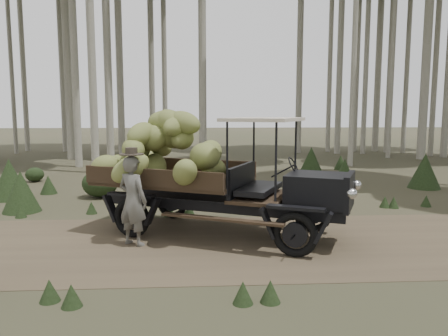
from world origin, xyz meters
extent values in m
plane|color=#473D2B|center=(0.00, 0.00, 0.00)|extent=(120.00, 120.00, 0.00)
cube|color=brown|center=(0.00, 0.00, 0.00)|extent=(70.00, 4.00, 0.01)
cube|color=black|center=(1.09, -0.16, 1.04)|extent=(1.36, 1.33, 0.57)
cube|color=black|center=(1.61, -0.40, 1.04)|extent=(0.53, 0.99, 0.64)
cube|color=black|center=(-0.23, 0.45, 1.14)|extent=(0.69, 1.35, 0.57)
cube|color=#38281C|center=(-1.55, 1.05, 1.04)|extent=(3.42, 2.92, 0.08)
cube|color=#38281C|center=(-1.15, 1.90, 1.22)|extent=(2.66, 1.28, 0.33)
cube|color=#38281C|center=(-1.94, 0.21, 1.22)|extent=(2.66, 1.28, 0.33)
cube|color=#38281C|center=(-2.86, 1.66, 1.22)|extent=(0.84, 1.72, 0.33)
cube|color=beige|center=(0.18, 0.26, 2.30)|extent=(1.82, 2.10, 0.06)
cube|color=black|center=(-0.39, 0.96, 0.64)|extent=(4.38, 2.10, 0.19)
cube|color=black|center=(-0.72, 0.24, 0.64)|extent=(4.38, 2.10, 0.19)
torus|color=black|center=(1.25, 0.68, 0.39)|extent=(0.78, 0.46, 0.79)
torus|color=black|center=(0.56, -0.83, 0.39)|extent=(0.78, 0.46, 0.79)
torus|color=black|center=(-1.67, 2.03, 0.39)|extent=(0.78, 0.46, 0.79)
torus|color=black|center=(-2.36, 0.52, 0.39)|extent=(0.78, 0.46, 0.79)
sphere|color=beige|center=(1.88, -0.01, 1.09)|extent=(0.19, 0.19, 0.19)
sphere|color=beige|center=(1.49, -0.86, 1.09)|extent=(0.19, 0.19, 0.19)
ellipsoid|color=olive|center=(-1.99, 1.33, 1.28)|extent=(0.53, 1.00, 0.79)
ellipsoid|color=olive|center=(-0.94, 0.45, 1.59)|extent=(0.80, 1.04, 0.62)
ellipsoid|color=olive|center=(-2.20, 0.97, 2.00)|extent=(0.81, 0.94, 0.66)
ellipsoid|color=olive|center=(-1.66, 1.26, 2.20)|extent=(0.52, 0.84, 0.64)
ellipsoid|color=olive|center=(-2.92, 0.92, 1.34)|extent=(0.86, 0.72, 0.63)
ellipsoid|color=olive|center=(-2.34, 0.80, 1.71)|extent=(0.61, 0.79, 0.56)
ellipsoid|color=olive|center=(-1.38, 1.11, 1.91)|extent=(0.62, 0.88, 0.56)
ellipsoid|color=olive|center=(-1.48, 1.04, 2.16)|extent=(0.79, 1.03, 0.56)
ellipsoid|color=olive|center=(-2.63, 1.45, 1.33)|extent=(0.89, 0.61, 0.54)
ellipsoid|color=olive|center=(-2.36, 1.45, 1.63)|extent=(0.72, 0.99, 0.53)
ellipsoid|color=olive|center=(-1.99, 1.14, 1.91)|extent=(0.93, 0.87, 0.70)
ellipsoid|color=olive|center=(-1.62, 1.09, 2.24)|extent=(0.94, 0.90, 0.70)
ellipsoid|color=olive|center=(-0.75, 0.60, 1.32)|extent=(0.71, 0.94, 0.60)
ellipsoid|color=olive|center=(-0.84, 0.65, 1.63)|extent=(0.76, 0.95, 0.71)
ellipsoid|color=olive|center=(-1.87, 1.32, 2.00)|extent=(0.87, 0.62, 0.62)
ellipsoid|color=olive|center=(-1.71, 1.21, 2.24)|extent=(0.89, 0.68, 0.48)
ellipsoid|color=olive|center=(-2.28, 2.26, 1.35)|extent=(0.75, 0.99, 0.58)
ellipsoid|color=olive|center=(-1.88, 1.75, 1.67)|extent=(0.64, 0.95, 0.57)
ellipsoid|color=olive|center=(-1.62, 1.30, 1.94)|extent=(0.97, 1.03, 0.72)
ellipsoid|color=olive|center=(-1.34, 0.96, 2.23)|extent=(0.95, 0.82, 0.61)
ellipsoid|color=olive|center=(-2.34, 0.33, 1.39)|extent=(0.99, 0.68, 0.78)
ellipsoid|color=olive|center=(-1.30, -0.15, 1.37)|extent=(0.58, 0.91, 0.73)
imported|color=#5C5A54|center=(-2.26, 0.03, 0.83)|extent=(0.73, 0.66, 1.66)
cylinder|color=#362E26|center=(-2.26, 0.03, 1.69)|extent=(0.61, 0.61, 0.02)
cylinder|color=#362E26|center=(-2.26, 0.03, 1.74)|extent=(0.31, 0.31, 0.13)
cylinder|color=#B2AD9E|center=(10.51, 14.04, 7.81)|extent=(0.44, 0.44, 15.62)
cylinder|color=#B2AD9E|center=(8.57, 17.03, 7.33)|extent=(0.28, 0.28, 14.66)
cylinder|color=#B2AD9E|center=(10.37, 17.89, 8.04)|extent=(0.33, 0.33, 16.08)
cylinder|color=#B2AD9E|center=(-3.86, 19.59, 7.66)|extent=(0.36, 0.36, 15.32)
cylinder|color=#B2AD9E|center=(4.95, 18.03, 8.75)|extent=(0.36, 0.36, 17.51)
cylinder|color=#B2AD9E|center=(11.87, 15.59, 7.99)|extent=(0.29, 0.29, 15.98)
cylinder|color=#B2AD9E|center=(-11.80, 20.30, 9.15)|extent=(0.31, 0.31, 18.29)
cylinder|color=#B2AD9E|center=(6.88, 18.38, 8.28)|extent=(0.27, 0.27, 16.57)
cylinder|color=#B2AD9E|center=(8.92, 19.51, 8.58)|extent=(0.28, 0.28, 17.16)
cylinder|color=#B2AD9E|center=(8.54, 18.47, 8.45)|extent=(0.36, 0.36, 16.89)
cylinder|color=#B2AD9E|center=(-8.78, 20.17, 7.86)|extent=(0.34, 0.34, 15.71)
cylinder|color=#B2AD9E|center=(9.96, 18.64, 8.86)|extent=(0.38, 0.38, 17.72)
cylinder|color=#B2AD9E|center=(-9.29, 19.77, 8.52)|extent=(0.33, 0.33, 17.04)
ellipsoid|color=#233319|center=(-3.33, 7.26, 0.24)|extent=(0.58, 0.58, 0.46)
cone|color=#233319|center=(-5.40, 2.92, 0.51)|extent=(0.91, 0.91, 1.02)
cone|color=#233319|center=(-6.34, 4.53, 0.57)|extent=(1.03, 1.03, 1.15)
ellipsoid|color=#233319|center=(-3.87, 4.66, 0.41)|extent=(1.01, 1.01, 0.81)
ellipsoid|color=#233319|center=(-6.80, 7.67, 0.25)|extent=(0.62, 0.62, 0.50)
ellipsoid|color=#233319|center=(-2.85, 5.06, 0.43)|extent=(1.04, 1.04, 0.83)
cone|color=#233319|center=(3.80, 6.22, 0.45)|extent=(0.81, 0.81, 0.90)
cone|color=#233319|center=(-5.55, 5.31, 0.28)|extent=(0.50, 0.50, 0.56)
cone|color=#233319|center=(6.20, 5.57, 0.56)|extent=(1.01, 1.01, 1.12)
cone|color=#233319|center=(3.68, 10.03, 0.49)|extent=(0.89, 0.89, 0.99)
cone|color=#233319|center=(5.00, 10.22, 0.31)|extent=(0.56, 0.56, 0.62)
ellipsoid|color=#233319|center=(-0.84, 7.39, 0.50)|extent=(1.22, 1.22, 0.98)
cone|color=#233319|center=(-5.19, 2.31, 0.15)|extent=(0.27, 0.27, 0.30)
cone|color=#233319|center=(-0.15, -2.56, 0.15)|extent=(0.27, 0.27, 0.30)
cone|color=#233319|center=(-1.75, 2.24, 0.15)|extent=(0.27, 0.27, 0.30)
cone|color=#233319|center=(-3.00, -2.36, 0.15)|extent=(0.27, 0.27, 0.30)
cone|color=#233319|center=(-0.50, -2.57, 0.15)|extent=(0.27, 0.27, 0.30)
cone|color=#233319|center=(-1.46, 2.34, 0.15)|extent=(0.27, 0.27, 0.30)
cone|color=#233319|center=(-1.80, 2.99, 0.15)|extent=(0.27, 0.27, 0.30)
cone|color=#233319|center=(3.92, 2.78, 0.15)|extent=(0.27, 0.27, 0.30)
cone|color=#233319|center=(-2.67, -2.53, 0.15)|extent=(0.27, 0.27, 0.30)
cone|color=#233319|center=(3.72, 2.85, 0.15)|extent=(0.27, 0.27, 0.30)
cone|color=#233319|center=(-1.27, 2.27, 0.15)|extent=(0.27, 0.27, 0.30)
cone|color=#233319|center=(4.85, 2.90, 0.15)|extent=(0.27, 0.27, 0.30)
cone|color=#233319|center=(-3.64, 2.60, 0.15)|extent=(0.27, 0.27, 0.30)
camera|label=1|loc=(-1.07, -7.88, 2.45)|focal=35.00mm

